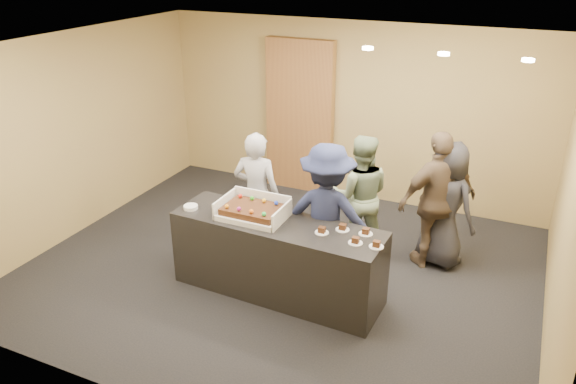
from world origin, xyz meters
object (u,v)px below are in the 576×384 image
object	(u,v)px
sheet_cake	(253,209)
person_navy_man	(327,216)
person_server_grey	(257,194)
person_dark_suit	(446,204)
cake_box	(254,212)
storage_cabinet	(300,117)
person_brown_extra	(437,201)
person_sage_man	(360,195)
serving_counter	(278,258)
plate_stack	(191,207)

from	to	relation	value
sheet_cake	person_navy_man	distance (m)	0.85
person_server_grey	person_dark_suit	xyz separation A→B (m)	(2.22, 0.70, -0.01)
person_dark_suit	cake_box	bearing A→B (deg)	65.15
storage_cabinet	person_brown_extra	xyz separation A→B (m)	(2.46, -1.51, -0.34)
person_dark_suit	person_navy_man	bearing A→B (deg)	68.70
cake_box	person_sage_man	world-z (taller)	person_sage_man
serving_counter	person_dark_suit	world-z (taller)	person_dark_suit
storage_cabinet	person_dark_suit	xyz separation A→B (m)	(2.55, -1.43, -0.41)
storage_cabinet	cake_box	world-z (taller)	storage_cabinet
storage_cabinet	person_navy_man	distance (m)	2.82
person_brown_extra	serving_counter	bearing A→B (deg)	1.57
cake_box	person_sage_man	bearing A→B (deg)	56.33
sheet_cake	person_server_grey	size ratio (longest dim) A/B	0.39
person_sage_man	person_dark_suit	size ratio (longest dim) A/B	1.00
plate_stack	person_brown_extra	xyz separation A→B (m)	(2.53, 1.48, -0.06)
sheet_cake	person_sage_man	distance (m)	1.55
serving_counter	person_brown_extra	world-z (taller)	person_brown_extra
plate_stack	person_sage_man	world-z (taller)	person_sage_man
person_sage_man	cake_box	bearing A→B (deg)	37.59
serving_counter	person_server_grey	xyz separation A→B (m)	(-0.65, 0.76, 0.36)
cake_box	sheet_cake	distance (m)	0.06
storage_cabinet	person_dark_suit	size ratio (longest dim) A/B	1.51
storage_cabinet	plate_stack	xyz separation A→B (m)	(-0.08, -2.99, -0.28)
cake_box	sheet_cake	world-z (taller)	cake_box
person_server_grey	person_dark_suit	bearing A→B (deg)	-171.43
serving_counter	storage_cabinet	distance (m)	3.14
serving_counter	person_sage_man	bearing A→B (deg)	69.78
serving_counter	storage_cabinet	size ratio (longest dim) A/B	1.00
person_navy_man	storage_cabinet	bearing A→B (deg)	-68.93
serving_counter	sheet_cake	size ratio (longest dim) A/B	3.81
person_server_grey	plate_stack	bearing A→B (deg)	55.54
serving_counter	sheet_cake	distance (m)	0.62
serving_counter	cake_box	size ratio (longest dim) A/B	3.25
cake_box	person_server_grey	size ratio (longest dim) A/B	0.46
person_sage_man	person_brown_extra	distance (m)	0.95
storage_cabinet	plate_stack	world-z (taller)	storage_cabinet
person_sage_man	person_dark_suit	xyz separation A→B (m)	(1.03, 0.17, 0.00)
person_navy_man	cake_box	bearing A→B (deg)	22.17
plate_stack	person_navy_man	bearing A→B (deg)	20.63
person_dark_suit	storage_cabinet	bearing A→B (deg)	-1.49
cake_box	plate_stack	bearing A→B (deg)	-170.35
serving_counter	plate_stack	world-z (taller)	plate_stack
person_brown_extra	person_server_grey	bearing A→B (deg)	-25.08
person_sage_man	person_navy_man	distance (m)	0.85
sheet_cake	person_server_grey	bearing A→B (deg)	114.55
cake_box	person_dark_suit	world-z (taller)	person_dark_suit
plate_stack	person_server_grey	distance (m)	0.95
person_navy_man	person_sage_man	bearing A→B (deg)	-107.37
storage_cabinet	person_dark_suit	bearing A→B (deg)	-29.25
cake_box	plate_stack	distance (m)	0.76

